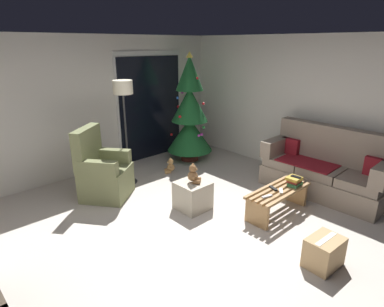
{
  "coord_description": "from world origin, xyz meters",
  "views": [
    {
      "loc": [
        -2.53,
        -2.46,
        2.35
      ],
      "look_at": [
        0.4,
        0.7,
        0.85
      ],
      "focal_mm": 29.83,
      "sensor_mm": 36.0,
      "label": 1
    }
  ],
  "objects_px": {
    "coffee_table": "(278,197)",
    "remote_black": "(273,188)",
    "couch": "(325,170)",
    "floor_lamp": "(123,98)",
    "ottoman": "(193,195)",
    "teddy_bear_honey_by_tree": "(170,166)",
    "cell_phone": "(296,177)",
    "remote_white": "(281,191)",
    "teddy_bear_chestnut": "(194,175)",
    "armchair": "(103,173)",
    "book_stack": "(294,181)",
    "remote_silver": "(267,196)",
    "christmas_tree": "(190,115)",
    "cardboard_box_taped_mid_floor": "(324,252)"
  },
  "relations": [
    {
      "from": "book_stack",
      "to": "teddy_bear_chestnut",
      "type": "relative_size",
      "value": 0.86
    },
    {
      "from": "book_stack",
      "to": "floor_lamp",
      "type": "relative_size",
      "value": 0.14
    },
    {
      "from": "coffee_table",
      "to": "teddy_bear_honey_by_tree",
      "type": "relative_size",
      "value": 3.86
    },
    {
      "from": "christmas_tree",
      "to": "coffee_table",
      "type": "bearing_deg",
      "value": -103.17
    },
    {
      "from": "cell_phone",
      "to": "ottoman",
      "type": "bearing_deg",
      "value": 133.1
    },
    {
      "from": "floor_lamp",
      "to": "book_stack",
      "type": "bearing_deg",
      "value": -62.63
    },
    {
      "from": "remote_black",
      "to": "remote_white",
      "type": "distance_m",
      "value": 0.12
    },
    {
      "from": "floor_lamp",
      "to": "cardboard_box_taped_mid_floor",
      "type": "xyz_separation_m",
      "value": [
        0.36,
        -3.39,
        -1.34
      ]
    },
    {
      "from": "couch",
      "to": "teddy_bear_honey_by_tree",
      "type": "height_order",
      "value": "couch"
    },
    {
      "from": "couch",
      "to": "teddy_bear_chestnut",
      "type": "relative_size",
      "value": 6.85
    },
    {
      "from": "remote_white",
      "to": "teddy_bear_honey_by_tree",
      "type": "height_order",
      "value": "remote_white"
    },
    {
      "from": "couch",
      "to": "remote_black",
      "type": "xyz_separation_m",
      "value": [
        -1.2,
        0.18,
        -0.01
      ]
    },
    {
      "from": "armchair",
      "to": "teddy_bear_chestnut",
      "type": "xyz_separation_m",
      "value": [
        0.78,
        -1.27,
        0.14
      ]
    },
    {
      "from": "cardboard_box_taped_mid_floor",
      "to": "teddy_bear_honey_by_tree",
      "type": "bearing_deg",
      "value": 81.84
    },
    {
      "from": "ottoman",
      "to": "teddy_bear_honey_by_tree",
      "type": "xyz_separation_m",
      "value": [
        0.64,
        1.32,
        -0.09
      ]
    },
    {
      "from": "remote_silver",
      "to": "remote_black",
      "type": "bearing_deg",
      "value": -56.45
    },
    {
      "from": "remote_silver",
      "to": "ottoman",
      "type": "bearing_deg",
      "value": 42.22
    },
    {
      "from": "coffee_table",
      "to": "teddy_bear_honey_by_tree",
      "type": "distance_m",
      "value": 2.26
    },
    {
      "from": "ottoman",
      "to": "teddy_bear_honey_by_tree",
      "type": "bearing_deg",
      "value": 64.09
    },
    {
      "from": "remote_black",
      "to": "remote_silver",
      "type": "bearing_deg",
      "value": -140.71
    },
    {
      "from": "couch",
      "to": "christmas_tree",
      "type": "distance_m",
      "value": 2.76
    },
    {
      "from": "couch",
      "to": "armchair",
      "type": "relative_size",
      "value": 1.73
    },
    {
      "from": "couch",
      "to": "remote_black",
      "type": "bearing_deg",
      "value": 171.35
    },
    {
      "from": "coffee_table",
      "to": "cardboard_box_taped_mid_floor",
      "type": "height_order",
      "value": "coffee_table"
    },
    {
      "from": "remote_white",
      "to": "book_stack",
      "type": "xyz_separation_m",
      "value": [
        0.33,
        -0.01,
        0.05
      ]
    },
    {
      "from": "coffee_table",
      "to": "remote_black",
      "type": "height_order",
      "value": "remote_black"
    },
    {
      "from": "coffee_table",
      "to": "floor_lamp",
      "type": "relative_size",
      "value": 0.62
    },
    {
      "from": "couch",
      "to": "coffee_table",
      "type": "bearing_deg",
      "value": 173.78
    },
    {
      "from": "couch",
      "to": "remote_silver",
      "type": "bearing_deg",
      "value": 176.33
    },
    {
      "from": "teddy_bear_honey_by_tree",
      "to": "cardboard_box_taped_mid_floor",
      "type": "distance_m",
      "value": 3.29
    },
    {
      "from": "remote_white",
      "to": "floor_lamp",
      "type": "xyz_separation_m",
      "value": [
        -0.94,
        2.46,
        1.11
      ]
    },
    {
      "from": "remote_white",
      "to": "book_stack",
      "type": "relative_size",
      "value": 0.64
    },
    {
      "from": "couch",
      "to": "cell_phone",
      "type": "xyz_separation_m",
      "value": [
        -0.84,
        0.04,
        0.11
      ]
    },
    {
      "from": "couch",
      "to": "cell_phone",
      "type": "relative_size",
      "value": 13.56
    },
    {
      "from": "christmas_tree",
      "to": "cardboard_box_taped_mid_floor",
      "type": "relative_size",
      "value": 5.18
    },
    {
      "from": "couch",
      "to": "floor_lamp",
      "type": "relative_size",
      "value": 1.09
    },
    {
      "from": "remote_white",
      "to": "teddy_bear_chestnut",
      "type": "bearing_deg",
      "value": -177.26
    },
    {
      "from": "remote_black",
      "to": "ottoman",
      "type": "height_order",
      "value": "ottoman"
    },
    {
      "from": "book_stack",
      "to": "couch",
      "type": "bearing_deg",
      "value": -3.45
    },
    {
      "from": "teddy_bear_honey_by_tree",
      "to": "remote_silver",
      "type": "bearing_deg",
      "value": -94.26
    },
    {
      "from": "remote_silver",
      "to": "teddy_bear_honey_by_tree",
      "type": "height_order",
      "value": "remote_silver"
    },
    {
      "from": "cell_phone",
      "to": "ottoman",
      "type": "distance_m",
      "value": 1.53
    },
    {
      "from": "teddy_bear_honey_by_tree",
      "to": "ottoman",
      "type": "bearing_deg",
      "value": -115.91
    },
    {
      "from": "remote_silver",
      "to": "christmas_tree",
      "type": "bearing_deg",
      "value": -3.63
    },
    {
      "from": "coffee_table",
      "to": "remote_white",
      "type": "bearing_deg",
      "value": -123.54
    },
    {
      "from": "ottoman",
      "to": "book_stack",
      "type": "bearing_deg",
      "value": -42.74
    },
    {
      "from": "ottoman",
      "to": "teddy_bear_honey_by_tree",
      "type": "distance_m",
      "value": 1.47
    },
    {
      "from": "teddy_bear_chestnut",
      "to": "teddy_bear_honey_by_tree",
      "type": "bearing_deg",
      "value": 64.47
    },
    {
      "from": "couch",
      "to": "teddy_bear_chestnut",
      "type": "height_order",
      "value": "couch"
    },
    {
      "from": "remote_silver",
      "to": "remote_white",
      "type": "bearing_deg",
      "value": -81.07
    }
  ]
}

